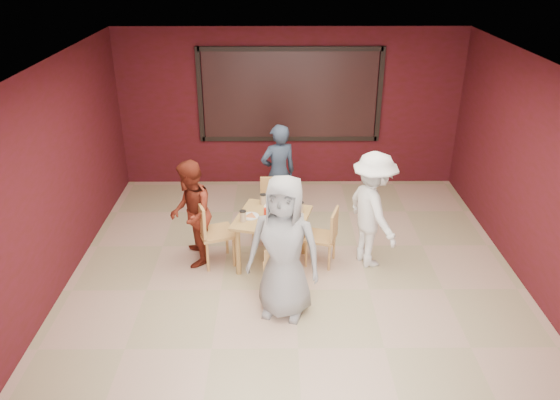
{
  "coord_description": "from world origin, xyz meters",
  "views": [
    {
      "loc": [
        -0.23,
        -5.85,
        4.09
      ],
      "look_at": [
        -0.19,
        0.65,
        0.98
      ],
      "focal_mm": 35.0,
      "sensor_mm": 36.0,
      "label": 1
    }
  ],
  "objects_px": {
    "chair_left": "(211,229)",
    "dining_table": "(272,222)",
    "diner_front": "(284,248)",
    "chair_back": "(275,205)",
    "diner_back": "(278,173)",
    "diner_left": "(191,214)",
    "chair_front": "(279,269)",
    "chair_right": "(326,234)",
    "diner_right": "(373,210)"
  },
  "relations": [
    {
      "from": "diner_front",
      "to": "diner_right",
      "type": "height_order",
      "value": "diner_front"
    },
    {
      "from": "chair_left",
      "to": "diner_right",
      "type": "relative_size",
      "value": 0.58
    },
    {
      "from": "dining_table",
      "to": "diner_right",
      "type": "height_order",
      "value": "diner_right"
    },
    {
      "from": "dining_table",
      "to": "chair_right",
      "type": "distance_m",
      "value": 0.75
    },
    {
      "from": "dining_table",
      "to": "diner_left",
      "type": "height_order",
      "value": "diner_left"
    },
    {
      "from": "chair_left",
      "to": "diner_right",
      "type": "bearing_deg",
      "value": 0.25
    },
    {
      "from": "diner_front",
      "to": "chair_front",
      "type": "bearing_deg",
      "value": 118.56
    },
    {
      "from": "chair_right",
      "to": "diner_back",
      "type": "relative_size",
      "value": 0.52
    },
    {
      "from": "diner_back",
      "to": "diner_left",
      "type": "relative_size",
      "value": 1.07
    },
    {
      "from": "chair_front",
      "to": "chair_left",
      "type": "xyz_separation_m",
      "value": [
        -0.93,
        0.86,
        0.09
      ]
    },
    {
      "from": "diner_right",
      "to": "chair_left",
      "type": "bearing_deg",
      "value": 69.66
    },
    {
      "from": "chair_left",
      "to": "diner_left",
      "type": "xyz_separation_m",
      "value": [
        -0.26,
        0.05,
        0.21
      ]
    },
    {
      "from": "chair_right",
      "to": "chair_back",
      "type": "bearing_deg",
      "value": 130.58
    },
    {
      "from": "dining_table",
      "to": "chair_right",
      "type": "relative_size",
      "value": 1.37
    },
    {
      "from": "chair_front",
      "to": "chair_right",
      "type": "distance_m",
      "value": 1.06
    },
    {
      "from": "dining_table",
      "to": "diner_front",
      "type": "distance_m",
      "value": 1.12
    },
    {
      "from": "chair_back",
      "to": "dining_table",
      "type": "bearing_deg",
      "value": -92.89
    },
    {
      "from": "diner_back",
      "to": "diner_right",
      "type": "xyz_separation_m",
      "value": [
        1.26,
        -1.32,
        0.02
      ]
    },
    {
      "from": "chair_front",
      "to": "diner_left",
      "type": "distance_m",
      "value": 1.53
    },
    {
      "from": "diner_left",
      "to": "chair_left",
      "type": "bearing_deg",
      "value": 71.93
    },
    {
      "from": "chair_right",
      "to": "diner_right",
      "type": "relative_size",
      "value": 0.51
    },
    {
      "from": "dining_table",
      "to": "diner_left",
      "type": "xyz_separation_m",
      "value": [
        -1.1,
        0.06,
        0.1
      ]
    },
    {
      "from": "dining_table",
      "to": "diner_back",
      "type": "height_order",
      "value": "diner_back"
    },
    {
      "from": "dining_table",
      "to": "chair_back",
      "type": "relative_size",
      "value": 1.24
    },
    {
      "from": "dining_table",
      "to": "diner_left",
      "type": "relative_size",
      "value": 0.76
    },
    {
      "from": "chair_left",
      "to": "chair_right",
      "type": "bearing_deg",
      "value": -0.68
    },
    {
      "from": "diner_back",
      "to": "diner_right",
      "type": "relative_size",
      "value": 0.98
    },
    {
      "from": "diner_left",
      "to": "diner_right",
      "type": "relative_size",
      "value": 0.92
    },
    {
      "from": "diner_back",
      "to": "chair_front",
      "type": "bearing_deg",
      "value": 68.45
    },
    {
      "from": "dining_table",
      "to": "chair_back",
      "type": "xyz_separation_m",
      "value": [
        0.04,
        0.8,
        -0.13
      ]
    },
    {
      "from": "chair_back",
      "to": "diner_back",
      "type": "distance_m",
      "value": 0.61
    },
    {
      "from": "dining_table",
      "to": "chair_left",
      "type": "xyz_separation_m",
      "value": [
        -0.84,
        0.01,
        -0.11
      ]
    },
    {
      "from": "chair_right",
      "to": "diner_left",
      "type": "xyz_separation_m",
      "value": [
        -1.83,
        0.07,
        0.28
      ]
    },
    {
      "from": "chair_front",
      "to": "chair_back",
      "type": "bearing_deg",
      "value": 91.75
    },
    {
      "from": "chair_left",
      "to": "diner_front",
      "type": "relative_size",
      "value": 0.53
    },
    {
      "from": "dining_table",
      "to": "diner_right",
      "type": "relative_size",
      "value": 0.7
    },
    {
      "from": "chair_left",
      "to": "diner_back",
      "type": "relative_size",
      "value": 0.59
    },
    {
      "from": "diner_left",
      "to": "chair_front",
      "type": "bearing_deg",
      "value": 44.8
    },
    {
      "from": "diner_back",
      "to": "dining_table",
      "type": "bearing_deg",
      "value": 64.6
    },
    {
      "from": "dining_table",
      "to": "chair_right",
      "type": "xyz_separation_m",
      "value": [
        0.73,
        -0.01,
        -0.18
      ]
    },
    {
      "from": "dining_table",
      "to": "diner_front",
      "type": "bearing_deg",
      "value": -82.38
    },
    {
      "from": "dining_table",
      "to": "diner_back",
      "type": "distance_m",
      "value": 1.36
    },
    {
      "from": "diner_front",
      "to": "diner_left",
      "type": "relative_size",
      "value": 1.19
    },
    {
      "from": "chair_front",
      "to": "chair_left",
      "type": "height_order",
      "value": "chair_left"
    },
    {
      "from": "dining_table",
      "to": "chair_right",
      "type": "height_order",
      "value": "dining_table"
    },
    {
      "from": "chair_left",
      "to": "diner_right",
      "type": "height_order",
      "value": "diner_right"
    },
    {
      "from": "chair_left",
      "to": "dining_table",
      "type": "bearing_deg",
      "value": -0.76
    },
    {
      "from": "diner_back",
      "to": "diner_left",
      "type": "xyz_separation_m",
      "value": [
        -1.19,
        -1.29,
        -0.05
      ]
    },
    {
      "from": "chair_front",
      "to": "chair_left",
      "type": "relative_size",
      "value": 0.83
    },
    {
      "from": "chair_back",
      "to": "chair_left",
      "type": "distance_m",
      "value": 1.18
    }
  ]
}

